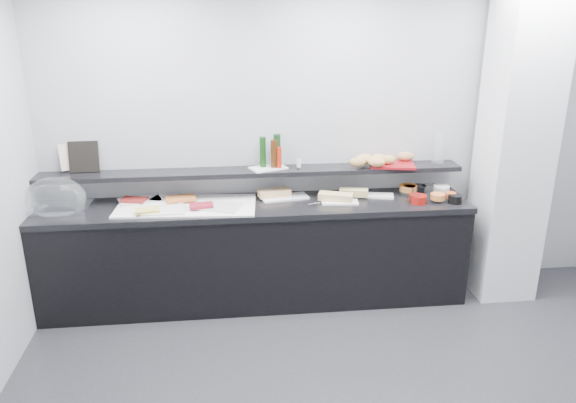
{
  "coord_description": "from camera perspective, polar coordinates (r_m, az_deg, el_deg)",
  "views": [
    {
      "loc": [
        -0.91,
        -2.72,
        2.49
      ],
      "look_at": [
        -0.45,
        1.45,
        1.0
      ],
      "focal_mm": 35.0,
      "sensor_mm": 36.0,
      "label": 1
    }
  ],
  "objects": [
    {
      "name": "buffet_cabinet",
      "position": [
        4.89,
        -3.25,
        -5.5
      ],
      "size": [
        3.6,
        0.6,
        0.85
      ],
      "primitive_type": "cube",
      "color": "black",
      "rests_on": "ground"
    },
    {
      "name": "bread_roll_sw",
      "position": [
        4.82,
        7.07,
        3.99
      ],
      "size": [
        0.14,
        0.1,
        0.08
      ],
      "primitive_type": "ellipsoid",
      "rotation": [
        0.0,
        0.0,
        -0.06
      ],
      "color": "#B28143",
      "rests_on": "bread_tray"
    },
    {
      "name": "bread_roll_ne",
      "position": [
        5.08,
        11.87,
        4.53
      ],
      "size": [
        0.15,
        0.1,
        0.08
      ],
      "primitive_type": "ellipsoid",
      "rotation": [
        0.0,
        0.0,
        -0.07
      ],
      "color": "#B67F45",
      "rests_on": "bread_tray"
    },
    {
      "name": "platter_meat_b",
      "position": [
        4.6,
        -6.93,
        -0.53
      ],
      "size": [
        0.4,
        0.34,
        0.01
      ],
      "primitive_type": "cube",
      "rotation": [
        0.0,
        0.0,
        -0.38
      ],
      "color": "silver",
      "rests_on": "linen_runner"
    },
    {
      "name": "back_wall",
      "position": [
        4.94,
        4.51,
        6.14
      ],
      "size": [
        5.0,
        0.02,
        2.7
      ],
      "primitive_type": "cube",
      "color": "#AAADB1",
      "rests_on": "ground"
    },
    {
      "name": "sandwich_plate_right",
      "position": [
        4.94,
        8.79,
        0.61
      ],
      "size": [
        0.35,
        0.21,
        0.01
      ],
      "primitive_type": "cube",
      "rotation": [
        0.0,
        0.0,
        -0.24
      ],
      "color": "white",
      "rests_on": "counter_top"
    },
    {
      "name": "bottle_hot",
      "position": [
        4.77,
        -0.88,
        4.48
      ],
      "size": [
        0.05,
        0.05,
        0.18
      ],
      "primitive_type": "cylinder",
      "rotation": [
        0.0,
        0.0,
        -0.33
      ],
      "color": "red",
      "rests_on": "condiment_tray"
    },
    {
      "name": "tongs_mid",
      "position": [
        4.67,
        2.96,
        -0.17
      ],
      "size": [
        0.16,
        0.05,
        0.01
      ],
      "primitive_type": "cylinder",
      "rotation": [
        0.0,
        1.57,
        0.27
      ],
      "color": "#B0B1B7",
      "rests_on": "sandwich_plate_mid"
    },
    {
      "name": "framed_print",
      "position": [
        4.99,
        -20.03,
        4.3
      ],
      "size": [
        0.24,
        0.08,
        0.26
      ],
      "primitive_type": "cube",
      "rotation": [
        -0.21,
        0.0,
        0.03
      ],
      "color": "black",
      "rests_on": "wall_shelf"
    },
    {
      "name": "platter_cheese",
      "position": [
        4.6,
        -12.47,
        -0.88
      ],
      "size": [
        0.34,
        0.23,
        0.01
      ],
      "primitive_type": "cube",
      "rotation": [
        0.0,
        0.0,
        -0.01
      ],
      "color": "white",
      "rests_on": "linen_runner"
    },
    {
      "name": "counter_top",
      "position": [
        4.71,
        -3.36,
        -0.54
      ],
      "size": [
        3.62,
        0.62,
        0.05
      ],
      "primitive_type": "cube",
      "color": "black",
      "rests_on": "buffet_cabinet"
    },
    {
      "name": "bread_roll_nw",
      "position": [
        4.95,
        7.8,
        4.38
      ],
      "size": [
        0.18,
        0.14,
        0.08
      ],
      "primitive_type": "ellipsoid",
      "rotation": [
        0.0,
        0.0,
        0.24
      ],
      "color": "#B28344",
      "rests_on": "bread_tray"
    },
    {
      "name": "food_meat_b",
      "position": [
        4.59,
        -8.81,
        -0.41
      ],
      "size": [
        0.2,
        0.14,
        0.02
      ],
      "primitive_type": "cube",
      "rotation": [
        0.0,
        0.0,
        0.12
      ],
      "color": "maroon",
      "rests_on": "platter_meat_b"
    },
    {
      "name": "bowl_red_jam",
      "position": [
        4.83,
        13.12,
        0.23
      ],
      "size": [
        0.17,
        0.17,
        0.07
      ],
      "primitive_type": "cylinder",
      "rotation": [
        0.0,
        0.0,
        -0.36
      ],
      "color": "#99140D",
      "rests_on": "counter_top"
    },
    {
      "name": "bread_roll_mide",
      "position": [
        4.96,
        9.12,
        4.33
      ],
      "size": [
        0.16,
        0.12,
        0.08
      ],
      "primitive_type": "ellipsoid",
      "rotation": [
        0.0,
        0.0,
        0.21
      ],
      "color": "tan",
      "rests_on": "bread_tray"
    },
    {
      "name": "wall_shelf",
      "position": [
        4.8,
        -3.53,
        3.04
      ],
      "size": [
        3.6,
        0.25,
        0.04
      ],
      "primitive_type": "cube",
      "color": "black",
      "rests_on": "back_wall"
    },
    {
      "name": "bread_roll_se",
      "position": [
        4.94,
        10.14,
        4.21
      ],
      "size": [
        0.13,
        0.08,
        0.08
      ],
      "primitive_type": "ellipsoid",
      "rotation": [
        0.0,
        0.0,
        -0.01
      ],
      "color": "#BA8F47",
      "rests_on": "bread_tray"
    },
    {
      "name": "bowl_glass_salmon",
      "position": [
        4.96,
        15.44,
        0.52
      ],
      "size": [
        0.17,
        0.17,
        0.07
      ],
      "primitive_type": "cylinder",
      "rotation": [
        0.0,
        0.0,
        0.17
      ],
      "color": "silver",
      "rests_on": "counter_top"
    },
    {
      "name": "column",
      "position": [
        5.12,
        22.06,
        5.24
      ],
      "size": [
        0.5,
        0.5,
        2.7
      ],
      "primitive_type": "cube",
      "color": "white",
      "rests_on": "ground"
    },
    {
      "name": "cloche_dome",
      "position": [
        4.83,
        -22.52,
        0.32
      ],
      "size": [
        0.51,
        0.36,
        0.34
      ],
      "primitive_type": "ellipsoid",
      "rotation": [
        0.0,
        0.0,
        -0.08
      ],
      "color": "white",
      "rests_on": "cloche_base"
    },
    {
      "name": "sandwich_food_mid",
      "position": [
        4.75,
        4.87,
        0.49
      ],
      "size": [
        0.31,
        0.2,
        0.06
      ],
      "primitive_type": "cube",
      "rotation": [
        0.0,
        0.0,
        -0.34
      ],
      "color": "#DBBB73",
      "rests_on": "sandwich_plate_mid"
    },
    {
      "name": "fill_glass_fruit",
      "position": [
        5.07,
        12.12,
        1.36
      ],
      "size": [
        0.19,
        0.19,
        0.05
      ],
      "primitive_type": "cylinder",
      "rotation": [
        0.0,
        0.0,
        0.26
      ],
      "color": "orange",
      "rests_on": "bowl_glass_fruit"
    },
    {
      "name": "condiment_tray",
      "position": [
        4.81,
        -2.03,
        3.42
      ],
      "size": [
        0.34,
        0.28,
        0.01
      ],
      "primitive_type": "cube",
      "rotation": [
        0.0,
        0.0,
        0.38
      ],
      "color": "white",
      "rests_on": "wall_shelf"
    },
    {
      "name": "platter_meat_a",
      "position": [
        4.88,
        -14.82,
        0.14
      ],
      "size": [
        0.39,
        0.32,
        0.01
      ],
      "primitive_type": "cube",
      "rotation": [
        0.0,
        0.0,
        0.33
      ],
      "color": "silver",
      "rests_on": "linen_runner"
    },
    {
      "name": "bread_roll_s",
      "position": [
        4.84,
        8.97,
        3.98
      ],
      "size": [
        0.17,
        0.14,
        0.08
      ],
      "primitive_type": "ellipsoid",
      "rotation": [
        0.0,
        0.0,
        -0.34
      ],
      "color": "tan",
      "rests_on": "bread_tray"
    },
    {
      "name": "shaker_salt",
      "position": [
        4.8,
        1.12,
        3.91
      ],
      "size": [
        0.04,
        0.04,
        0.07
      ],
      "primitive_type": "cylinder",
      "rotation": [
        0.0,
        0.0,
        -0.28
      ],
      "color": "white",
      "rests_on": "condiment_tray"
    },
    {
      "name": "fill_glass_cream",
      "position": [
        5.13,
        15.32,
        1.3
      ],
      "size": [
        0.15,
        0.15,
        0.05
      ],
      "primitive_type": "cylinder",
      "rotation": [
        0.0,
        0.0,
        0.06
      ],
      "color": "white",
      "rests_on": "bowl_glass_cream"
    },
    {
      "name": "sandwich_food_right",
      "position": [
        4.88,
        6.68,
        0.93
      ],
      "size": [
        0.26,
        0.15,
        0.06
      ],
      "primitive_type": "cube",
      "rotation": [
        0.0,
        0.0,
        -0.25
      ],
      "color": "tan",
      "rests_on": "sandwich_plate_right"
    },
    {
      "name": "tongs_left",
      "position": [
        4.78,
        -0.56,
        0.35
      ],
      "size": [
        0.15,
        0.08,
        0.01
      ],
      "primitive_type": "cylinder",
      "rotation": [
        0.0,
        1.57,
        0.47
      ],
      "color": "silver",
      "rests_on": "sandwich_plate_left"
    },
    {
      "name": "linen_runner",
      "position": [
        4.71,
        -10.27,
        -0.43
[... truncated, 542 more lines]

